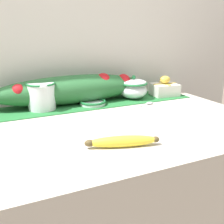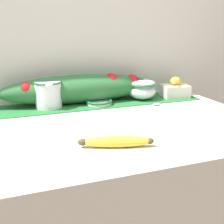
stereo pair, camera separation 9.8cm
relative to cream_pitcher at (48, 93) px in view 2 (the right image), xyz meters
name	(u,v)px [view 2 (the right image)]	position (x,y,z in m)	size (l,w,h in m)	color
back_wall	(73,33)	(0.14, 0.13, 0.24)	(2.02, 0.04, 2.40)	silver
table_runner	(82,105)	(0.14, 0.00, -0.06)	(1.12, 0.20, 0.00)	#236B33
cream_pitcher	(48,93)	(0.00, 0.00, 0.00)	(0.12, 0.14, 0.12)	white
sugar_bowl	(142,89)	(0.44, 0.00, -0.01)	(0.13, 0.13, 0.11)	white
small_dish	(99,102)	(0.22, -0.03, -0.05)	(0.12, 0.12, 0.02)	white
banana	(116,142)	(0.13, -0.48, -0.05)	(0.22, 0.09, 0.03)	yellow
spoon	(155,105)	(0.45, -0.12, -0.06)	(0.16, 0.07, 0.01)	#B7B7BC
gift_box	(175,90)	(0.61, -0.01, -0.03)	(0.13, 0.12, 0.10)	silver
poinsettia_garland	(80,88)	(0.15, 0.03, 0.01)	(0.70, 0.14, 0.13)	#2D6B38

